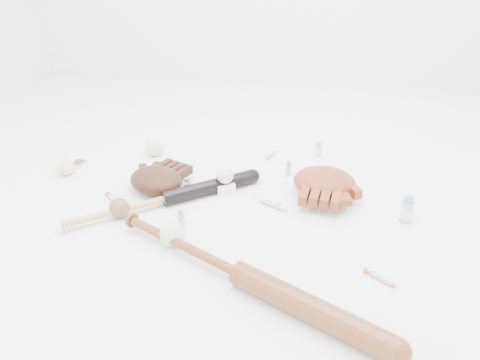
# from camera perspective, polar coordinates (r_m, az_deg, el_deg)

# --- Properties ---
(bat_dark) EXTENTS (0.66, 0.52, 0.06)m
(bat_dark) POSITION_cam_1_polar(r_m,az_deg,el_deg) (1.75, -9.07, -2.24)
(bat_dark) COLOR black
(bat_dark) RESTS_ON ground
(bat_wood) EXTENTS (0.90, 0.53, 0.07)m
(bat_wood) POSITION_cam_1_polar(r_m,az_deg,el_deg) (1.37, -0.08, -11.35)
(bat_wood) COLOR brown
(bat_wood) RESTS_ON ground
(glove_dark) EXTENTS (0.34, 0.34, 0.09)m
(glove_dark) POSITION_cam_1_polar(r_m,az_deg,el_deg) (1.85, -10.22, 0.03)
(glove_dark) COLOR black
(glove_dark) RESTS_ON ground
(glove_tan) EXTENTS (0.32, 0.32, 0.10)m
(glove_tan) POSITION_cam_1_polar(r_m,az_deg,el_deg) (1.82, 10.27, -0.22)
(glove_tan) COLOR brown
(glove_tan) RESTS_ON ground
(trading_card) EXTENTS (0.07, 0.09, 0.00)m
(trading_card) POSITION_cam_1_polar(r_m,az_deg,el_deg) (2.16, -19.21, 1.91)
(trading_card) COLOR yellow
(trading_card) RESTS_ON ground
(pedestal) EXTENTS (0.09, 0.09, 0.04)m
(pedestal) POSITION_cam_1_polar(r_m,az_deg,el_deg) (1.82, -1.81, -0.86)
(pedestal) COLOR white
(pedestal) RESTS_ON ground
(baseball_on_pedestal) EXTENTS (0.07, 0.07, 0.07)m
(baseball_on_pedestal) POSITION_cam_1_polar(r_m,az_deg,el_deg) (1.80, -1.84, 0.59)
(baseball_on_pedestal) COLOR silver
(baseball_on_pedestal) RESTS_ON pedestal
(baseball_left) EXTENTS (0.07, 0.07, 0.07)m
(baseball_left) POSITION_cam_1_polar(r_m,az_deg,el_deg) (2.07, -20.49, 1.52)
(baseball_left) COLOR silver
(baseball_left) RESTS_ON ground
(baseball_upper) EXTENTS (0.08, 0.08, 0.08)m
(baseball_upper) POSITION_cam_1_polar(r_m,az_deg,el_deg) (2.14, -10.40, 3.95)
(baseball_upper) COLOR silver
(baseball_upper) RESTS_ON ground
(baseball_mid) EXTENTS (0.08, 0.08, 0.08)m
(baseball_mid) POSITION_cam_1_polar(r_m,az_deg,el_deg) (1.53, -8.24, -6.53)
(baseball_mid) COLOR silver
(baseball_mid) RESTS_ON ground
(baseball_aged) EXTENTS (0.07, 0.07, 0.07)m
(baseball_aged) POSITION_cam_1_polar(r_m,az_deg,el_deg) (1.71, -14.52, -3.31)
(baseball_aged) COLOR brown
(baseball_aged) RESTS_ON ground
(syringe_0) EXTENTS (0.12, 0.11, 0.02)m
(syringe_0) POSITION_cam_1_polar(r_m,az_deg,el_deg) (1.82, -15.10, -2.37)
(syringe_0) COLOR #ADBCC6
(syringe_0) RESTS_ON ground
(syringe_1) EXTENTS (0.16, 0.10, 0.02)m
(syringe_1) POSITION_cam_1_polar(r_m,az_deg,el_deg) (1.74, 3.71, -2.89)
(syringe_1) COLOR #ADBCC6
(syringe_1) RESTS_ON ground
(syringe_2) EXTENTS (0.09, 0.14, 0.02)m
(syringe_2) POSITION_cam_1_polar(r_m,az_deg,el_deg) (2.11, 3.79, 3.10)
(syringe_2) COLOR #ADBCC6
(syringe_2) RESTS_ON ground
(syringe_3) EXTENTS (0.13, 0.10, 0.02)m
(syringe_3) POSITION_cam_1_polar(r_m,az_deg,el_deg) (1.46, 16.96, -11.48)
(syringe_3) COLOR #ADBCC6
(syringe_3) RESTS_ON ground
(vial_0) EXTENTS (0.02, 0.02, 0.06)m
(vial_0) POSITION_cam_1_polar(r_m,az_deg,el_deg) (1.95, 5.89, 1.43)
(vial_0) COLOR #ACB6BD
(vial_0) RESTS_ON ground
(vial_1) EXTENTS (0.03, 0.03, 0.07)m
(vial_1) POSITION_cam_1_polar(r_m,az_deg,el_deg) (2.13, 9.56, 3.75)
(vial_1) COLOR #ACB6BD
(vial_1) RESTS_ON ground
(vial_2) EXTENTS (0.03, 0.03, 0.07)m
(vial_2) POSITION_cam_1_polar(r_m,az_deg,el_deg) (1.80, -6.41, -0.82)
(vial_2) COLOR #ACB6BD
(vial_2) RESTS_ON ground
(vial_3) EXTENTS (0.04, 0.04, 0.10)m
(vial_3) POSITION_cam_1_polar(r_m,az_deg,el_deg) (1.73, 19.68, -3.38)
(vial_3) COLOR #ACB6BD
(vial_3) RESTS_ON ground
(vial_4) EXTENTS (0.02, 0.02, 0.06)m
(vial_4) POSITION_cam_1_polar(r_m,az_deg,el_deg) (1.62, -7.19, -4.64)
(vial_4) COLOR #ACB6BD
(vial_4) RESTS_ON ground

